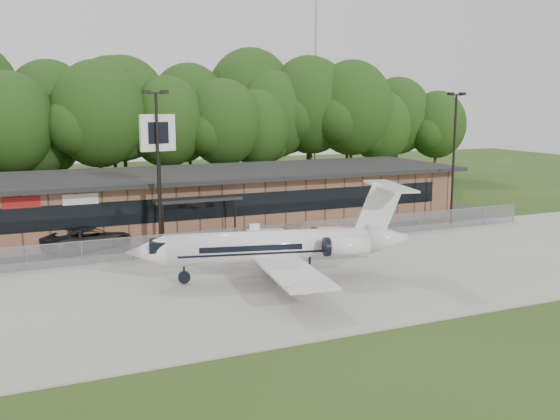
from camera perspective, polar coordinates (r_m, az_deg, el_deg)
name	(u,v)px	position (r m, az deg, el deg)	size (l,w,h in m)	color
ground	(363,324)	(27.66, 7.64, -10.32)	(160.00, 160.00, 0.00)	#2E481A
apron	(287,277)	(34.37, 0.65, -6.13)	(64.00, 18.00, 0.08)	#9E9B93
parking_lot	(221,236)	(44.78, -5.46, -2.41)	(50.00, 9.00, 0.06)	#383835
terminal	(202,198)	(48.56, -7.16, 1.09)	(41.00, 11.65, 4.30)	#8B5C45
fence	(242,239)	(40.47, -3.46, -2.62)	(46.00, 0.04, 1.52)	gray
treeline	(149,122)	(65.56, -11.85, 7.88)	(72.00, 12.00, 15.00)	#163310
radio_mast	(315,78)	(78.70, 3.25, 12.00)	(0.20, 0.20, 25.00)	gray
light_pole_mid	(158,159)	(39.70, -11.10, 4.57)	(1.55, 0.30, 10.23)	black
light_pole_right	(454,148)	(50.05, 15.63, 5.44)	(1.55, 0.30, 10.23)	black
business_jet	(279,247)	(33.36, -0.05, -3.41)	(15.29, 13.76, 5.18)	silver
suv	(89,238)	(42.35, -17.11, -2.44)	(2.69, 5.83, 1.62)	#303133
pole_sign	(158,147)	(39.95, -11.09, 5.64)	(2.30, 0.66, 8.75)	black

